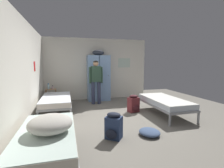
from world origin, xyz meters
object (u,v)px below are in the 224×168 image
bed_left_rear (56,100)px  bed_left_front (47,137)px  shelf_unit (51,95)px  lotion_bottle (53,88)px  locker_bank (98,77)px  bedding_heap (50,124)px  water_bottle (48,87)px  bed_right (165,102)px  clothes_pile_denim (150,132)px  backpack_navy (114,126)px  person_traveler (96,78)px  backpack_maroon (134,104)px

bed_left_rear → bed_left_front: bearing=-90.0°
shelf_unit → lotion_bottle: 0.30m
locker_bank → bedding_heap: size_ratio=3.03×
water_bottle → bed_left_front: bearing=-85.2°
shelf_unit → bed_right: size_ratio=0.30×
bedding_heap → clothes_pile_denim: size_ratio=1.38×
water_bottle → backpack_navy: water_bottle is taller
backpack_navy → clothes_pile_denim: backpack_navy is taller
shelf_unit → clothes_pile_denim: shelf_unit is taller
bed_left_front → water_bottle: bearing=94.8°
bed_left_rear → water_bottle: bearing=105.7°
water_bottle → person_traveler: bearing=-14.9°
bed_right → person_traveler: (-1.78, 1.82, 0.61)m
bed_left_rear → bed_right: bearing=-19.2°
shelf_unit → clothes_pile_denim: 4.20m
bedding_heap → bed_left_front: bearing=129.8°
shelf_unit → water_bottle: water_bottle is taller
bed_left_front → backpack_navy: bearing=20.5°
bedding_heap → clothes_pile_denim: (1.96, 0.52, -0.56)m
bedding_heap → person_traveler: 3.85m
bed_left_front → bed_right: 3.59m
bedding_heap → person_traveler: bearing=69.7°
backpack_maroon → lotion_bottle: bearing=145.3°
bed_left_front → bed_left_rear: bearing=90.0°
bed_right → water_bottle: bearing=146.9°
bed_left_rear → backpack_maroon: (2.37, -0.64, -0.12)m
lotion_bottle → backpack_navy: size_ratio=0.26×
bed_left_front → water_bottle: (-0.33, 3.96, 0.29)m
bed_left_rear → bedding_heap: bedding_heap is taller
locker_bank → bedding_heap: bearing=-110.0°
bed_right → bedding_heap: bedding_heap is taller
locker_bank → shelf_unit: locker_bank is taller
bed_left_rear → backpack_maroon: bearing=-15.2°
locker_bank → water_bottle: bearing=-175.2°
bed_left_front → bed_right: same height
shelf_unit → bedding_heap: 4.05m
locker_bank → bed_left_rear: bearing=-140.3°
bed_left_rear → water_bottle: water_bottle is taller
bed_left_rear → person_traveler: size_ratio=1.16×
shelf_unit → bed_right: (3.43, -2.26, 0.04)m
bed_left_front → clothes_pile_denim: size_ratio=3.82×
bed_right → backpack_navy: 2.30m
bed_left_rear → clothes_pile_denim: size_ratio=3.82×
bed_left_front → lotion_bottle: (-0.18, 3.90, 0.25)m
shelf_unit → person_traveler: (1.65, -0.44, 0.64)m
locker_bank → bed_left_rear: size_ratio=1.09×
bed_right → bedding_heap: (-3.10, -1.77, 0.24)m
lotion_bottle → person_traveler: bearing=-14.2°
person_traveler → locker_bank: bearing=71.2°
person_traveler → clothes_pile_denim: size_ratio=3.29×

